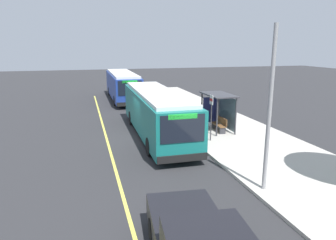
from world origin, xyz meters
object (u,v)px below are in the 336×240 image
transit_bus_main (156,112)px  transit_bus_second (123,85)px  pedestrian_commuter (200,114)px  waiting_bench (219,124)px  route_sign_post (211,111)px

transit_bus_main → transit_bus_second: same height
pedestrian_commuter → waiting_bench: bearing=42.2°
pedestrian_commuter → transit_bus_main: bearing=-79.0°
transit_bus_main → pedestrian_commuter: 3.31m
waiting_bench → pedestrian_commuter: 1.57m
transit_bus_second → waiting_bench: size_ratio=7.20×
transit_bus_main → waiting_bench: bearing=83.5°
waiting_bench → pedestrian_commuter: size_ratio=0.95×
waiting_bench → pedestrian_commuter: bearing=-137.8°
transit_bus_second → transit_bus_main: bearing=1.2°
transit_bus_second → waiting_bench: transit_bus_second is taller
transit_bus_main → route_sign_post: bearing=51.0°
transit_bus_main → transit_bus_second: size_ratio=1.00×
transit_bus_second → route_sign_post: bearing=10.4°
transit_bus_main → waiting_bench: 4.35m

